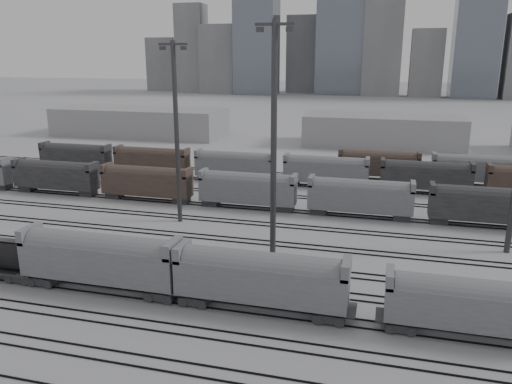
% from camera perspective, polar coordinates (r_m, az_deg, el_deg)
% --- Properties ---
extents(ground, '(900.00, 900.00, 0.00)m').
position_cam_1_polar(ground, '(46.64, -1.04, -13.89)').
color(ground, '#B9BABE').
rests_on(ground, ground).
extents(tracks, '(220.00, 71.50, 0.16)m').
position_cam_1_polar(tracks, '(62.04, 3.42, -6.18)').
color(tracks, black).
rests_on(tracks, ground).
extents(hopper_car_a, '(16.47, 3.27, 5.89)m').
position_cam_1_polar(hopper_car_a, '(51.80, -17.41, -7.09)').
color(hopper_car_a, black).
rests_on(hopper_car_a, ground).
extents(hopper_car_b, '(15.91, 3.16, 5.69)m').
position_cam_1_polar(hopper_car_b, '(45.67, 0.54, -9.60)').
color(hopper_car_b, black).
rests_on(hopper_car_b, ground).
extents(hopper_car_c, '(14.60, 2.90, 5.22)m').
position_cam_1_polar(hopper_car_c, '(45.33, 23.92, -11.61)').
color(hopper_car_c, black).
rests_on(hopper_car_c, ground).
extents(light_mast_b, '(3.96, 0.63, 24.75)m').
position_cam_1_polar(light_mast_b, '(69.09, -9.09, 7.08)').
color(light_mast_b, '#343436').
rests_on(light_mast_b, ground).
extents(light_mast_c, '(4.24, 0.68, 26.50)m').
position_cam_1_polar(light_mast_c, '(55.61, 2.04, 6.28)').
color(light_mast_c, '#343436').
rests_on(light_mast_c, ground).
extents(bg_string_near, '(151.00, 3.00, 5.60)m').
position_cam_1_polar(bg_string_near, '(73.96, 11.81, -0.71)').
color(bg_string_near, slate).
rests_on(bg_string_near, ground).
extents(bg_string_mid, '(151.00, 3.00, 5.60)m').
position_cam_1_polar(bg_string_mid, '(89.66, 18.82, 1.58)').
color(bg_string_mid, black).
rests_on(bg_string_mid, ground).
extents(warehouse_left, '(50.00, 18.00, 8.00)m').
position_cam_1_polar(warehouse_left, '(153.06, -13.11, 7.81)').
color(warehouse_left, gray).
rests_on(warehouse_left, ground).
extents(warehouse_mid, '(40.00, 18.00, 8.00)m').
position_cam_1_polar(warehouse_mid, '(135.47, 14.31, 6.82)').
color(warehouse_mid, gray).
rests_on(warehouse_mid, ground).
extents(skyline, '(316.00, 22.40, 95.00)m').
position_cam_1_polar(skyline, '(319.39, 15.48, 16.86)').
color(skyline, gray).
rests_on(skyline, ground).
extents(crane_left, '(42.00, 1.80, 100.00)m').
position_cam_1_polar(crane_left, '(348.22, 8.79, 20.77)').
color(crane_left, '#343436').
rests_on(crane_left, ground).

